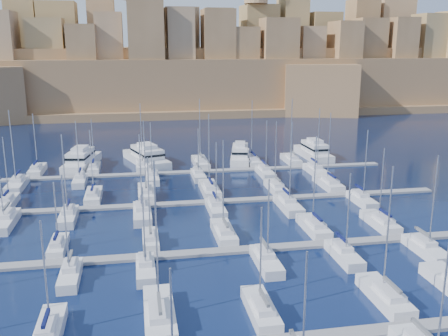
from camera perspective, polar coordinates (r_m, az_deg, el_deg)
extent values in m
plane|color=#051432|center=(80.96, 0.29, -6.13)|extent=(600.00, 600.00, 0.00)
cube|color=slate|center=(69.96, 2.09, -9.32)|extent=(84.00, 2.00, 0.40)
cube|color=slate|center=(90.20, -0.86, -3.85)|extent=(84.00, 2.00, 0.40)
cube|color=slate|center=(111.12, -2.69, -0.40)|extent=(84.00, 2.00, 0.40)
cube|color=silver|center=(54.22, -19.29, -17.24)|extent=(2.47, 8.23, 1.61)
cube|color=silver|center=(52.94, -19.53, -16.63)|extent=(1.73, 3.70, 0.70)
cylinder|color=#9EA0A8|center=(51.76, -19.78, -11.20)|extent=(0.18, 0.18, 10.59)
cube|color=#0B103E|center=(52.07, -19.70, -15.86)|extent=(0.35, 3.29, 0.35)
cube|color=silver|center=(54.35, -7.40, -16.35)|extent=(3.11, 10.37, 1.72)
cube|color=silver|center=(52.85, -7.38, -15.79)|extent=(2.18, 4.67, 0.70)
cylinder|color=#9EA0A8|center=(51.02, -7.73, -7.65)|extent=(0.18, 0.18, 15.57)
cube|color=#595B60|center=(51.88, -7.39, -15.06)|extent=(0.35, 4.15, 0.35)
cube|color=silver|center=(54.94, 4.22, -15.96)|extent=(2.57, 8.57, 1.63)
cube|color=silver|center=(53.64, 4.47, -15.33)|extent=(1.80, 3.86, 0.70)
cylinder|color=#9EA0A8|center=(52.53, 4.22, -9.96)|extent=(0.18, 0.18, 10.57)
cube|color=#595B60|center=(52.77, 4.62, -14.56)|extent=(0.35, 3.43, 0.35)
cube|color=silver|center=(59.99, 17.86, -13.89)|extent=(2.78, 9.25, 1.66)
cube|color=silver|center=(58.74, 18.37, -13.26)|extent=(1.94, 4.16, 0.70)
cylinder|color=#9EA0A8|center=(57.20, 18.24, -6.68)|extent=(0.18, 0.18, 14.08)
cube|color=#595B60|center=(57.92, 18.67, -12.53)|extent=(0.35, 3.70, 0.35)
cylinder|color=#9EA0A8|center=(41.51, -5.99, -17.54)|extent=(0.18, 0.18, 9.96)
cylinder|color=#9EA0A8|center=(43.16, 9.19, -15.83)|extent=(0.18, 0.18, 10.57)
cylinder|color=#9EA0A8|center=(47.02, 23.77, -13.31)|extent=(0.18, 0.18, 11.79)
cube|color=#595B60|center=(50.59, 21.94, -16.89)|extent=(0.35, 4.04, 0.35)
cube|color=silver|center=(73.67, -18.40, -8.59)|extent=(2.21, 7.38, 1.57)
cube|color=silver|center=(72.57, -18.55, -7.99)|extent=(1.55, 3.32, 0.70)
cylinder|color=#9EA0A8|center=(72.28, -18.67, -4.79)|extent=(0.18, 0.18, 8.51)
cube|color=#0B103E|center=(71.86, -18.65, -7.32)|extent=(0.35, 2.95, 0.35)
cube|color=silver|center=(72.86, -8.39, -8.25)|extent=(2.25, 7.50, 1.57)
cube|color=silver|center=(71.74, -8.40, -7.63)|extent=(1.57, 3.37, 0.70)
cylinder|color=#9EA0A8|center=(71.02, -8.58, -3.28)|extent=(0.18, 0.18, 11.41)
cube|color=#595B60|center=(71.01, -8.42, -6.95)|extent=(0.35, 3.00, 0.35)
cube|color=silver|center=(74.60, -0.03, -7.51)|extent=(2.75, 9.16, 1.66)
cube|color=silver|center=(73.33, 0.10, -6.91)|extent=(1.92, 4.12, 0.70)
cylinder|color=#9EA0A8|center=(72.63, -0.09, -1.94)|extent=(0.18, 0.18, 13.15)
cube|color=#595B60|center=(72.54, 0.16, -6.26)|extent=(0.35, 3.66, 0.35)
cube|color=silver|center=(78.10, 10.18, -6.73)|extent=(2.74, 9.15, 1.66)
cube|color=silver|center=(76.89, 10.46, -6.14)|extent=(1.92, 4.12, 0.70)
cylinder|color=#9EA0A8|center=(76.20, 10.31, -1.33)|extent=(0.18, 0.18, 13.33)
cube|color=#0B103E|center=(76.13, 10.61, -5.52)|extent=(0.35, 3.66, 0.35)
cube|color=silver|center=(82.41, 17.40, -6.05)|extent=(2.74, 9.13, 1.66)
cube|color=silver|center=(81.27, 17.76, -5.48)|extent=(1.92, 4.11, 0.70)
cylinder|color=#9EA0A8|center=(80.89, 17.59, -1.68)|extent=(0.18, 0.18, 11.14)
cube|color=#0B103E|center=(80.55, 17.96, -4.88)|extent=(0.35, 3.65, 0.35)
cube|color=silver|center=(64.60, -17.16, -11.78)|extent=(2.34, 7.79, 1.59)
cube|color=silver|center=(64.82, -17.15, -10.57)|extent=(1.64, 3.51, 0.70)
cylinder|color=#9EA0A8|center=(61.63, -17.66, -6.18)|extent=(0.18, 0.18, 12.10)
cube|color=#595B60|center=(64.75, -17.18, -9.58)|extent=(0.35, 3.12, 0.35)
cube|color=silver|center=(64.04, -8.94, -11.52)|extent=(2.32, 7.74, 1.59)
cube|color=silver|center=(64.26, -9.00, -10.30)|extent=(1.63, 3.48, 0.70)
cylinder|color=#9EA0A8|center=(61.39, -9.14, -6.73)|extent=(0.18, 0.18, 10.15)
cube|color=#595B60|center=(64.20, -9.04, -9.31)|extent=(0.35, 3.10, 0.35)
cube|color=silver|center=(65.59, 4.87, -10.73)|extent=(2.57, 8.57, 1.63)
cube|color=silver|center=(65.87, 4.70, -9.50)|extent=(1.80, 3.86, 0.70)
cylinder|color=#9EA0A8|center=(62.91, 5.09, -5.87)|extent=(0.18, 0.18, 10.49)
cube|color=#595B60|center=(65.84, 4.62, -8.52)|extent=(0.35, 3.43, 0.35)
cube|color=silver|center=(69.08, 13.56, -9.77)|extent=(2.48, 8.28, 1.61)
cube|color=silver|center=(69.32, 13.35, -8.63)|extent=(1.74, 3.72, 0.70)
cylinder|color=#9EA0A8|center=(66.51, 14.01, -5.05)|extent=(0.18, 0.18, 10.70)
cube|color=#0B103E|center=(69.28, 13.26, -7.70)|extent=(0.35, 3.31, 0.35)
cube|color=silver|center=(74.19, 22.12, -8.74)|extent=(2.64, 8.82, 1.64)
cube|color=silver|center=(74.45, 21.85, -7.66)|extent=(1.85, 3.97, 0.70)
cylinder|color=#9EA0A8|center=(71.51, 22.83, -3.58)|extent=(0.18, 0.18, 12.60)
cube|color=#595B60|center=(74.43, 21.75, -6.79)|extent=(0.35, 3.53, 0.35)
cube|color=silver|center=(96.38, -23.36, -3.68)|extent=(2.29, 7.64, 1.58)
cube|color=silver|center=(95.35, -23.53, -3.16)|extent=(1.61, 3.44, 0.70)
cylinder|color=#9EA0A8|center=(95.13, -23.68, 0.01)|extent=(0.18, 0.18, 11.03)
cube|color=#0B103E|center=(94.71, -23.64, -2.62)|extent=(0.35, 3.06, 0.35)
cube|color=silver|center=(94.80, -14.68, -3.22)|extent=(2.80, 9.32, 1.67)
cube|color=silver|center=(93.58, -14.77, -2.69)|extent=(1.96, 4.19, 0.70)
cylinder|color=#9EA0A8|center=(93.56, -14.91, 0.73)|extent=(0.18, 0.18, 11.53)
cube|color=#0B103E|center=(92.84, -14.83, -2.15)|extent=(0.35, 3.73, 0.35)
cube|color=silver|center=(94.75, -8.88, -2.91)|extent=(2.99, 9.95, 1.70)
cube|color=silver|center=(93.46, -8.90, -2.39)|extent=(2.09, 4.48, 0.70)
cylinder|color=#9EA0A8|center=(93.39, -9.06, 1.46)|extent=(0.18, 0.18, 12.91)
cube|color=#595B60|center=(92.69, -8.91, -1.85)|extent=(0.35, 3.98, 0.35)
cube|color=silver|center=(95.88, -1.66, -2.54)|extent=(3.11, 10.36, 1.72)
cube|color=silver|center=(94.56, -1.57, -2.01)|extent=(2.18, 4.66, 0.70)
cylinder|color=#9EA0A8|center=(94.46, -1.74, 2.05)|extent=(0.18, 0.18, 13.74)
cube|color=#0B103E|center=(93.78, -1.53, -1.48)|extent=(0.35, 4.15, 0.35)
cube|color=silver|center=(97.78, 5.90, -2.30)|extent=(2.63, 8.75, 1.64)
cube|color=silver|center=(96.65, 6.06, -1.78)|extent=(1.84, 3.94, 0.70)
cylinder|color=#9EA0A8|center=(96.47, 5.93, 1.74)|extent=(0.18, 0.18, 12.26)
cube|color=#595B60|center=(95.96, 6.15, -1.24)|extent=(0.35, 3.50, 0.35)
cube|color=silver|center=(101.95, 11.81, -1.82)|extent=(3.05, 10.16, 1.71)
cube|color=silver|center=(100.73, 12.06, -1.32)|extent=(2.13, 4.57, 0.70)
cylinder|color=#9EA0A8|center=(100.64, 11.92, 2.40)|extent=(0.18, 0.18, 13.43)
cube|color=#0B103E|center=(100.01, 12.19, -0.81)|extent=(0.35, 4.07, 0.35)
cube|color=silver|center=(86.06, -23.72, -5.75)|extent=(2.92, 9.74, 1.69)
cube|color=silver|center=(86.58, -23.65, -4.79)|extent=(2.04, 4.38, 0.70)
cube|color=#595B60|center=(86.72, -23.65, -4.03)|extent=(0.35, 3.89, 0.35)
cube|color=silver|center=(84.80, -17.37, -5.48)|extent=(2.58, 8.60, 1.63)
cube|color=silver|center=(85.24, -17.36, -4.55)|extent=(1.81, 3.87, 0.70)
cylinder|color=#9EA0A8|center=(82.30, -17.78, -0.77)|extent=(0.18, 0.18, 13.00)
cube|color=#0B103E|center=(85.32, -17.38, -3.79)|extent=(0.35, 3.44, 0.35)
cube|color=silver|center=(83.51, -9.31, -5.29)|extent=(2.90, 9.68, 1.68)
cube|color=silver|center=(84.04, -9.36, -4.31)|extent=(2.03, 4.36, 0.70)
cylinder|color=#9EA0A8|center=(80.96, -9.51, -0.61)|extent=(0.18, 0.18, 12.66)
cube|color=#0B103E|center=(84.18, -9.39, -3.53)|extent=(0.35, 3.87, 0.35)
cube|color=silver|center=(84.98, -0.93, -4.77)|extent=(2.59, 8.64, 1.63)
cube|color=silver|center=(85.42, -1.02, -3.85)|extent=(1.81, 3.89, 0.70)
cylinder|color=#9EA0A8|center=(82.75, -0.90, -0.76)|extent=(0.18, 0.18, 10.91)
cube|color=#0B103E|center=(85.51, -1.07, -3.09)|extent=(0.35, 3.46, 0.35)
cube|color=silver|center=(87.32, 7.38, -4.35)|extent=(2.89, 9.64, 1.68)
cube|color=silver|center=(87.83, 7.21, -3.42)|extent=(2.02, 4.34, 0.70)
cylinder|color=#9EA0A8|center=(84.74, 7.64, 0.56)|extent=(0.18, 0.18, 13.93)
cube|color=#0B103E|center=(87.96, 7.14, -2.67)|extent=(0.35, 3.85, 0.35)
cube|color=silver|center=(92.85, 15.48, -3.65)|extent=(2.53, 8.43, 1.62)
cube|color=silver|center=(93.24, 15.31, -2.82)|extent=(1.77, 3.79, 0.70)
cylinder|color=#9EA0A8|center=(90.68, 15.88, 0.43)|extent=(0.18, 0.18, 12.17)
cube|color=#0B103E|center=(93.31, 15.24, -2.13)|extent=(0.35, 3.37, 0.35)
cube|color=silver|center=(117.70, -20.55, -0.31)|extent=(2.78, 9.27, 1.66)
cube|color=silver|center=(116.54, -20.68, 0.14)|extent=(1.95, 4.17, 0.70)
cylinder|color=#9EA0A8|center=(116.75, -20.80, 2.97)|extent=(0.18, 0.18, 11.90)
cube|color=#0B103E|center=(115.87, -20.76, 0.59)|extent=(0.35, 3.71, 0.35)
cube|color=silver|center=(115.60, -14.62, -0.12)|extent=(2.50, 8.33, 1.62)
cube|color=silver|center=(114.52, -14.69, 0.34)|extent=(1.75, 3.75, 0.70)
cylinder|color=#9EA0A8|center=(114.72, -14.79, 2.84)|extent=(0.18, 0.18, 10.42)
cube|color=#0B103E|center=(113.88, -14.74, 0.80)|extent=(0.35, 3.33, 0.35)
cube|color=silver|center=(115.85, -9.30, 0.20)|extent=(2.91, 9.69, 1.68)
cube|color=silver|center=(114.63, -9.31, 0.67)|extent=(2.04, 4.36, 0.70)
cylinder|color=#9EA0A8|center=(114.77, -9.46, 3.95)|extent=(0.18, 0.18, 13.51)
cube|color=#595B60|center=(113.93, -9.33, 1.12)|extent=(0.35, 3.88, 0.35)
cube|color=silver|center=(117.23, -2.71, 0.55)|extent=(3.20, 10.67, 1.73)
cube|color=silver|center=(115.92, -2.64, 1.01)|extent=(2.24, 4.80, 0.70)
cylinder|color=#9EA0A8|center=(116.14, -2.79, 4.43)|extent=(0.18, 0.18, 14.18)
cube|color=#595B60|center=(115.17, -2.61, 1.46)|extent=(0.35, 4.27, 0.35)
cube|color=silver|center=(119.05, 3.20, 0.75)|extent=(2.99, 9.96, 1.70)
cube|color=silver|center=(117.84, 3.32, 1.21)|extent=(2.09, 4.48, 0.70)
cylinder|color=#9EA0A8|center=(118.00, 3.19, 4.42)|extent=(0.18, 0.18, 13.62)
cube|color=#0B103E|center=(117.14, 3.38, 1.65)|extent=(0.35, 3.99, 0.35)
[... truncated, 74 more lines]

